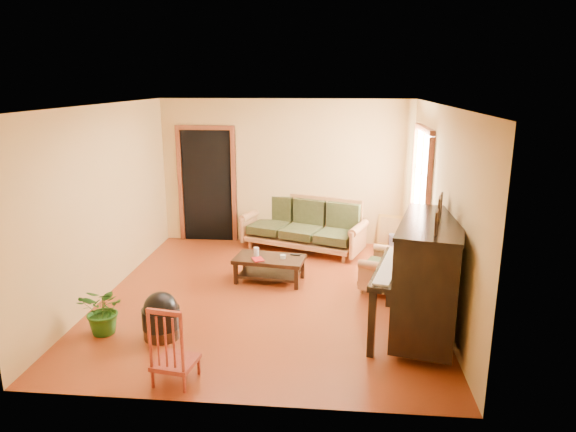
# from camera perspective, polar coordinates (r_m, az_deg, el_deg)

# --- Properties ---
(floor) EXTENTS (5.00, 5.00, 0.00)m
(floor) POSITION_cam_1_polar(r_m,az_deg,el_deg) (7.25, -2.21, -8.80)
(floor) COLOR #63220D
(floor) RESTS_ON ground
(doorway) EXTENTS (1.08, 0.16, 2.05)m
(doorway) POSITION_cam_1_polar(r_m,az_deg,el_deg) (9.54, -8.98, 3.30)
(doorway) COLOR black
(doorway) RESTS_ON floor
(window) EXTENTS (0.12, 1.36, 1.46)m
(window) POSITION_cam_1_polar(r_m,az_deg,el_deg) (8.11, 14.66, 4.38)
(window) COLOR white
(window) RESTS_ON right_wall
(sofa) EXTENTS (2.30, 1.58, 0.91)m
(sofa) POSITION_cam_1_polar(r_m,az_deg,el_deg) (8.97, 1.63, -1.02)
(sofa) COLOR #9F643A
(sofa) RESTS_ON floor
(coffee_table) EXTENTS (1.09, 0.68, 0.37)m
(coffee_table) POSITION_cam_1_polar(r_m,az_deg,el_deg) (7.67, -2.05, -5.93)
(coffee_table) COLOR black
(coffee_table) RESTS_ON floor
(armchair) EXTENTS (0.99, 1.01, 0.80)m
(armchair) POSITION_cam_1_polar(r_m,az_deg,el_deg) (7.42, 10.95, -5.16)
(armchair) COLOR #9F643A
(armchair) RESTS_ON floor
(piano) EXTENTS (1.28, 1.76, 1.40)m
(piano) POSITION_cam_1_polar(r_m,az_deg,el_deg) (6.11, 15.37, -6.85)
(piano) COLOR black
(piano) RESTS_ON floor
(footstool) EXTENTS (0.48, 0.48, 0.41)m
(footstool) POSITION_cam_1_polar(r_m,az_deg,el_deg) (6.24, -13.89, -11.25)
(footstool) COLOR black
(footstool) RESTS_ON floor
(red_chair) EXTENTS (0.45, 0.48, 0.84)m
(red_chair) POSITION_cam_1_polar(r_m,az_deg,el_deg) (5.29, -12.51, -13.58)
(red_chair) COLOR maroon
(red_chair) RESTS_ON floor
(leaning_frame) EXTENTS (0.46, 0.23, 0.60)m
(leaning_frame) POSITION_cam_1_polar(r_m,az_deg,el_deg) (9.39, 11.27, -1.56)
(leaning_frame) COLOR gold
(leaning_frame) RESTS_ON floor
(ceramic_crock) EXTENTS (0.27, 0.27, 0.26)m
(ceramic_crock) POSITION_cam_1_polar(r_m,az_deg,el_deg) (9.35, 11.74, -2.75)
(ceramic_crock) COLOR #34499C
(ceramic_crock) RESTS_ON floor
(potted_plant) EXTENTS (0.64, 0.59, 0.60)m
(potted_plant) POSITION_cam_1_polar(r_m,az_deg,el_deg) (6.47, -19.72, -9.80)
(potted_plant) COLOR #225317
(potted_plant) RESTS_ON floor
(book) EXTENTS (0.22, 0.25, 0.02)m
(book) POSITION_cam_1_polar(r_m,az_deg,el_deg) (7.48, -3.90, -4.92)
(book) COLOR #A21515
(book) RESTS_ON coffee_table
(candle) EXTENTS (0.09, 0.09, 0.13)m
(candle) POSITION_cam_1_polar(r_m,az_deg,el_deg) (7.66, -3.54, -3.97)
(candle) COLOR silver
(candle) RESTS_ON coffee_table
(glass_jar) EXTENTS (0.10, 0.10, 0.05)m
(glass_jar) POSITION_cam_1_polar(r_m,az_deg,el_deg) (7.55, -0.57, -4.53)
(glass_jar) COLOR silver
(glass_jar) RESTS_ON coffee_table
(remote) EXTENTS (0.16, 0.07, 0.02)m
(remote) POSITION_cam_1_polar(r_m,az_deg,el_deg) (7.69, 0.83, -4.33)
(remote) COLOR black
(remote) RESTS_ON coffee_table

